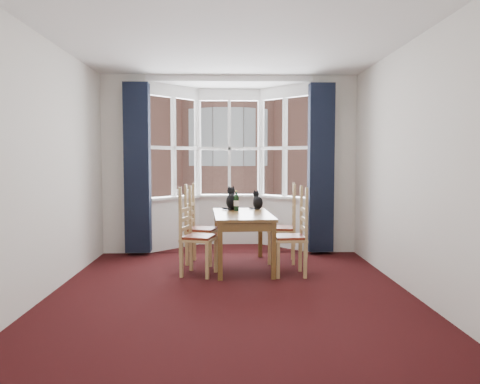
{
  "coord_description": "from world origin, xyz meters",
  "views": [
    {
      "loc": [
        -0.04,
        -5.17,
        1.49
      ],
      "look_at": [
        0.13,
        1.05,
        1.05
      ],
      "focal_mm": 35.0,
      "sensor_mm": 36.0,
      "label": 1
    }
  ],
  "objects_px": {
    "chair_right_far": "(288,230)",
    "wine_bottle": "(236,202)",
    "chair_right_near": "(297,238)",
    "cat_right": "(258,202)",
    "chair_left_far": "(196,230)",
    "chair_left_near": "(192,238)",
    "dining_table": "(242,220)",
    "cat_left": "(232,200)",
    "candle_short": "(188,193)",
    "candle_tall": "(179,193)"
  },
  "relations": [
    {
      "from": "chair_left_far",
      "to": "cat_right",
      "type": "xyz_separation_m",
      "value": [
        0.9,
        0.25,
        0.39
      ]
    },
    {
      "from": "cat_left",
      "to": "candle_short",
      "type": "bearing_deg",
      "value": 127.09
    },
    {
      "from": "chair_right_far",
      "to": "candle_tall",
      "type": "height_order",
      "value": "candle_tall"
    },
    {
      "from": "chair_left_near",
      "to": "wine_bottle",
      "type": "relative_size",
      "value": 3.15
    },
    {
      "from": "chair_right_near",
      "to": "dining_table",
      "type": "bearing_deg",
      "value": 147.31
    },
    {
      "from": "chair_right_near",
      "to": "cat_right",
      "type": "bearing_deg",
      "value": 114.31
    },
    {
      "from": "chair_right_far",
      "to": "cat_right",
      "type": "relative_size",
      "value": 3.2
    },
    {
      "from": "chair_left_far",
      "to": "candle_tall",
      "type": "height_order",
      "value": "candle_tall"
    },
    {
      "from": "dining_table",
      "to": "cat_left",
      "type": "distance_m",
      "value": 0.55
    },
    {
      "from": "chair_right_far",
      "to": "candle_short",
      "type": "distance_m",
      "value": 1.96
    },
    {
      "from": "chair_left_far",
      "to": "chair_right_far",
      "type": "height_order",
      "value": "same"
    },
    {
      "from": "chair_left_far",
      "to": "chair_right_near",
      "type": "bearing_deg",
      "value": -28.27
    },
    {
      "from": "chair_right_near",
      "to": "cat_right",
      "type": "relative_size",
      "value": 3.2
    },
    {
      "from": "dining_table",
      "to": "chair_left_far",
      "type": "xyz_separation_m",
      "value": [
        -0.65,
        0.28,
        -0.19
      ]
    },
    {
      "from": "cat_left",
      "to": "candle_short",
      "type": "distance_m",
      "value": 1.22
    },
    {
      "from": "cat_right",
      "to": "candle_short",
      "type": "bearing_deg",
      "value": 140.41
    },
    {
      "from": "cat_right",
      "to": "chair_right_near",
      "type": "bearing_deg",
      "value": -65.69
    },
    {
      "from": "chair_right_far",
      "to": "wine_bottle",
      "type": "distance_m",
      "value": 0.84
    },
    {
      "from": "chair_left_near",
      "to": "chair_right_near",
      "type": "xyz_separation_m",
      "value": [
        1.34,
        -0.06,
        0.0
      ]
    },
    {
      "from": "chair_left_far",
      "to": "wine_bottle",
      "type": "relative_size",
      "value": 3.15
    },
    {
      "from": "chair_right_near",
      "to": "wine_bottle",
      "type": "height_order",
      "value": "wine_bottle"
    },
    {
      "from": "cat_right",
      "to": "candle_short",
      "type": "xyz_separation_m",
      "value": [
        -1.11,
        0.92,
        0.07
      ]
    },
    {
      "from": "chair_left_near",
      "to": "wine_bottle",
      "type": "bearing_deg",
      "value": 49.47
    },
    {
      "from": "chair_right_far",
      "to": "candle_short",
      "type": "xyz_separation_m",
      "value": [
        -1.53,
        1.14,
        0.45
      ]
    },
    {
      "from": "chair_left_near",
      "to": "chair_right_far",
      "type": "bearing_deg",
      "value": 27.62
    },
    {
      "from": "chair_right_far",
      "to": "chair_right_near",
      "type": "bearing_deg",
      "value": -88.55
    },
    {
      "from": "chair_right_near",
      "to": "wine_bottle",
      "type": "distance_m",
      "value": 1.14
    },
    {
      "from": "chair_right_far",
      "to": "chair_left_far",
      "type": "bearing_deg",
      "value": -178.58
    },
    {
      "from": "chair_left_near",
      "to": "cat_right",
      "type": "distance_m",
      "value": 1.34
    },
    {
      "from": "dining_table",
      "to": "chair_left_far",
      "type": "distance_m",
      "value": 0.74
    },
    {
      "from": "wine_bottle",
      "to": "candle_short",
      "type": "relative_size",
      "value": 2.57
    },
    {
      "from": "chair_left_far",
      "to": "chair_right_near",
      "type": "relative_size",
      "value": 1.0
    },
    {
      "from": "chair_right_near",
      "to": "chair_left_near",
      "type": "bearing_deg",
      "value": 177.48
    },
    {
      "from": "cat_left",
      "to": "candle_short",
      "type": "xyz_separation_m",
      "value": [
        -0.73,
        0.97,
        0.04
      ]
    },
    {
      "from": "wine_bottle",
      "to": "candle_short",
      "type": "xyz_separation_m",
      "value": [
        -0.79,
        1.15,
        0.05
      ]
    },
    {
      "from": "chair_left_near",
      "to": "cat_right",
      "type": "bearing_deg",
      "value": 45.28
    },
    {
      "from": "dining_table",
      "to": "chair_left_far",
      "type": "bearing_deg",
      "value": 156.78
    },
    {
      "from": "cat_left",
      "to": "cat_right",
      "type": "distance_m",
      "value": 0.38
    },
    {
      "from": "chair_right_far",
      "to": "candle_short",
      "type": "relative_size",
      "value": 8.1
    },
    {
      "from": "dining_table",
      "to": "candle_tall",
      "type": "bearing_deg",
      "value": 125.11
    },
    {
      "from": "candle_tall",
      "to": "chair_left_near",
      "type": "bearing_deg",
      "value": -79.31
    },
    {
      "from": "cat_right",
      "to": "candle_tall",
      "type": "distance_m",
      "value": 1.53
    },
    {
      "from": "chair_left_near",
      "to": "chair_left_far",
      "type": "xyz_separation_m",
      "value": [
        0.01,
        0.66,
        0.0
      ]
    },
    {
      "from": "dining_table",
      "to": "cat_left",
      "type": "height_order",
      "value": "cat_left"
    },
    {
      "from": "wine_bottle",
      "to": "dining_table",
      "type": "bearing_deg",
      "value": -76.04
    },
    {
      "from": "chair_left_near",
      "to": "chair_right_far",
      "type": "xyz_separation_m",
      "value": [
        1.32,
        0.69,
        0.0
      ]
    },
    {
      "from": "candle_short",
      "to": "cat_left",
      "type": "bearing_deg",
      "value": -52.91
    },
    {
      "from": "cat_right",
      "to": "wine_bottle",
      "type": "relative_size",
      "value": 0.98
    },
    {
      "from": "chair_left_far",
      "to": "cat_right",
      "type": "bearing_deg",
      "value": 15.73
    },
    {
      "from": "chair_right_near",
      "to": "cat_left",
      "type": "bearing_deg",
      "value": 131.55
    }
  ]
}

